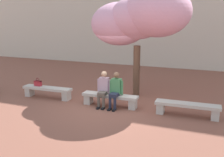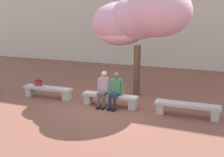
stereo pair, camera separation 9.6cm
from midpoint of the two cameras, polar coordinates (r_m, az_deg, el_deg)
The scene contains 8 objects.
ground_plane at distance 9.70m, azimuth -0.73°, elevation -6.01°, with size 100.00×100.00×0.00m, color brown.
stone_bench_west_end at distance 10.92m, azimuth -14.14°, elevation -2.53°, with size 2.09×0.49×0.45m.
stone_bench_near_west at distance 9.61m, azimuth -0.73°, elevation -4.26°, with size 2.09×0.49×0.45m.
stone_bench_center at distance 8.96m, azimuth 15.76°, elevation -6.04°, with size 2.09×0.49×0.45m.
person_seated_left at distance 9.54m, azimuth -2.15°, elevation -1.97°, with size 0.51×0.71×1.29m.
person_seated_right at distance 9.36m, azimuth 0.50°, elevation -2.25°, with size 0.51×0.68×1.29m.
handbag at distance 11.14m, azimuth -16.08°, elevation -0.92°, with size 0.30×0.15×0.34m.
cherry_tree_main at distance 10.51m, azimuth 5.46°, elevation 12.94°, with size 4.07×2.86×4.33m.
Camera 1 is at (3.50, -8.48, 3.16)m, focal length 42.00 mm.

